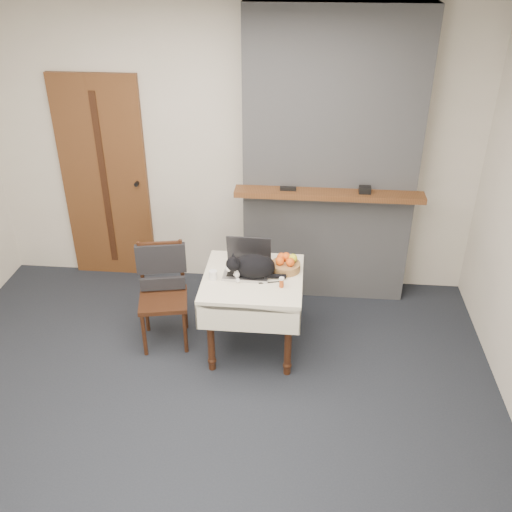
{
  "coord_description": "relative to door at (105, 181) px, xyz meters",
  "views": [
    {
      "loc": [
        0.7,
        -2.92,
        3.04
      ],
      "look_at": [
        0.35,
        0.81,
        0.92
      ],
      "focal_mm": 40.0,
      "sensor_mm": 36.0,
      "label": 1
    }
  ],
  "objects": [
    {
      "name": "ground",
      "position": [
        1.2,
        -1.97,
        -1.0
      ],
      "size": [
        4.5,
        4.5,
        0.0
      ],
      "primitive_type": "plane",
      "color": "black",
      "rests_on": "ground"
    },
    {
      "name": "room_shell",
      "position": [
        1.2,
        -1.51,
        0.76
      ],
      "size": [
        4.52,
        4.01,
        2.61
      ],
      "color": "beige",
      "rests_on": "ground"
    },
    {
      "name": "door",
      "position": [
        0.0,
        0.0,
        0.0
      ],
      "size": [
        0.82,
        0.1,
        2.0
      ],
      "color": "brown",
      "rests_on": "ground"
    },
    {
      "name": "chimney",
      "position": [
        2.1,
        -0.13,
        0.3
      ],
      "size": [
        1.62,
        0.48,
        2.6
      ],
      "color": "gray",
      "rests_on": "ground"
    },
    {
      "name": "side_table",
      "position": [
        1.52,
        -1.11,
        -0.41
      ],
      "size": [
        0.78,
        0.78,
        0.7
      ],
      "color": "#351C0E",
      "rests_on": "ground"
    },
    {
      "name": "laptop",
      "position": [
        1.47,
        -1.02,
        -0.23
      ],
      "size": [
        0.36,
        0.31,
        0.26
      ],
      "rotation": [
        0.0,
        0.0,
        -0.02
      ],
      "color": "#B7B7BC",
      "rests_on": "side_table"
    },
    {
      "name": "cat",
      "position": [
        1.53,
        -1.12,
        -0.2
      ],
      "size": [
        0.48,
        0.29,
        0.23
      ],
      "rotation": [
        0.0,
        0.0,
        0.38
      ],
      "color": "black",
      "rests_on": "side_table"
    },
    {
      "name": "cream_jar",
      "position": [
        1.22,
        -1.18,
        -0.26
      ],
      "size": [
        0.07,
        0.07,
        0.07
      ],
      "primitive_type": "cylinder",
      "color": "white",
      "rests_on": "side_table"
    },
    {
      "name": "pill_bottle",
      "position": [
        1.75,
        -1.24,
        -0.26
      ],
      "size": [
        0.04,
        0.04,
        0.08
      ],
      "color": "#A74214",
      "rests_on": "side_table"
    },
    {
      "name": "fruit_basket",
      "position": [
        1.77,
        -0.99,
        -0.25
      ],
      "size": [
        0.23,
        0.23,
        0.13
      ],
      "color": "#A27F41",
      "rests_on": "side_table"
    },
    {
      "name": "desk_clutter",
      "position": [
        1.68,
        -1.11,
        -0.3
      ],
      "size": [
        0.14,
        0.02,
        0.01
      ],
      "primitive_type": "cube",
      "rotation": [
        0.0,
        0.0,
        0.01
      ],
      "color": "black",
      "rests_on": "side_table"
    },
    {
      "name": "chair",
      "position": [
        0.76,
        -1.0,
        -0.44
      ],
      "size": [
        0.47,
        0.46,
        0.88
      ],
      "rotation": [
        0.0,
        0.0,
        0.2
      ],
      "color": "#351C0E",
      "rests_on": "ground"
    }
  ]
}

